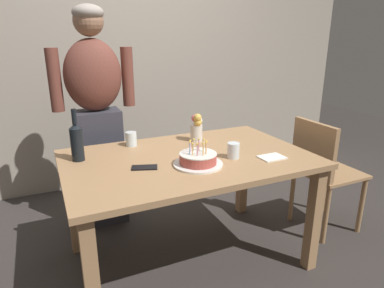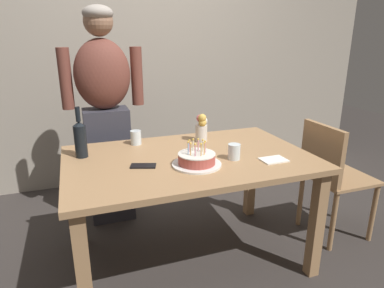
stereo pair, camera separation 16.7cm
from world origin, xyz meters
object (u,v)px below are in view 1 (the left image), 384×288
object	(u,v)px
water_glass_near	(233,150)
person_man_bearded	(97,117)
flower_vase	(197,127)
birthday_cake	(198,160)
wine_bottle	(77,141)
napkin_stack	(272,157)
water_glass_far	(131,139)
dining_chair	(321,167)
cell_phone	(145,167)

from	to	relation	value
water_glass_near	person_man_bearded	xyz separation A→B (m)	(-0.66, 0.88, 0.09)
flower_vase	person_man_bearded	xyz separation A→B (m)	(-0.61, 0.48, 0.03)
birthday_cake	wine_bottle	xyz separation A→B (m)	(-0.62, 0.37, 0.09)
water_glass_near	napkin_stack	distance (m)	0.24
water_glass_far	person_man_bearded	world-z (taller)	person_man_bearded
birthday_cake	napkin_stack	size ratio (longest dim) A/B	1.88
water_glass_far	dining_chair	bearing A→B (deg)	-17.74
water_glass_near	wine_bottle	xyz separation A→B (m)	(-0.86, 0.35, 0.07)
water_glass_near	flower_vase	bearing A→B (deg)	97.43
wine_bottle	napkin_stack	xyz separation A→B (m)	(1.08, -0.45, -0.12)
wine_bottle	person_man_bearded	bearing A→B (deg)	68.89
birthday_cake	person_man_bearded	distance (m)	1.00
person_man_bearded	dining_chair	distance (m)	1.72
wine_bottle	flower_vase	distance (m)	0.81
wine_bottle	person_man_bearded	size ratio (longest dim) A/B	0.19
flower_vase	birthday_cake	bearing A→B (deg)	-114.52
wine_bottle	flower_vase	xyz separation A→B (m)	(0.81, 0.06, -0.02)
cell_phone	flower_vase	world-z (taller)	flower_vase
napkin_stack	person_man_bearded	xyz separation A→B (m)	(-0.87, 0.98, 0.13)
cell_phone	dining_chair	xyz separation A→B (m)	(1.36, 0.00, -0.23)
person_man_bearded	flower_vase	bearing A→B (deg)	141.78
cell_phone	flower_vase	size ratio (longest dim) A/B	0.71
water_glass_far	person_man_bearded	bearing A→B (deg)	111.59
birthday_cake	napkin_stack	distance (m)	0.47
birthday_cake	dining_chair	size ratio (longest dim) A/B	0.33
cell_phone	birthday_cake	bearing A→B (deg)	2.74
wine_bottle	cell_phone	xyz separation A→B (m)	(0.32, -0.29, -0.12)
wine_bottle	dining_chair	xyz separation A→B (m)	(1.68, -0.28, -0.34)
water_glass_near	flower_vase	xyz separation A→B (m)	(-0.05, 0.41, 0.05)
wine_bottle	dining_chair	distance (m)	1.74
birthday_cake	wine_bottle	bearing A→B (deg)	148.96
napkin_stack	dining_chair	xyz separation A→B (m)	(0.60, 0.17, -0.23)
water_glass_far	cell_phone	bearing A→B (deg)	-95.27
wine_bottle	dining_chair	bearing A→B (deg)	-9.51
water_glass_far	napkin_stack	distance (m)	0.93
birthday_cake	person_man_bearded	xyz separation A→B (m)	(-0.41, 0.90, 0.10)
water_glass_far	wine_bottle	distance (m)	0.39
cell_phone	wine_bottle	bearing A→B (deg)	157.01
water_glass_near	cell_phone	bearing A→B (deg)	173.35
water_glass_near	cell_phone	distance (m)	0.55
wine_bottle	napkin_stack	distance (m)	1.18
cell_phone	flower_vase	distance (m)	0.61
cell_phone	person_man_bearded	xyz separation A→B (m)	(-0.12, 0.82, 0.13)
cell_phone	person_man_bearded	bearing A→B (deg)	116.75
water_glass_far	dining_chair	world-z (taller)	dining_chair
water_glass_near	birthday_cake	bearing A→B (deg)	-175.16
napkin_stack	flower_vase	size ratio (longest dim) A/B	0.75
birthday_cake	water_glass_near	bearing A→B (deg)	4.84
water_glass_near	cell_phone	world-z (taller)	water_glass_near
cell_phone	napkin_stack	size ratio (longest dim) A/B	0.94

